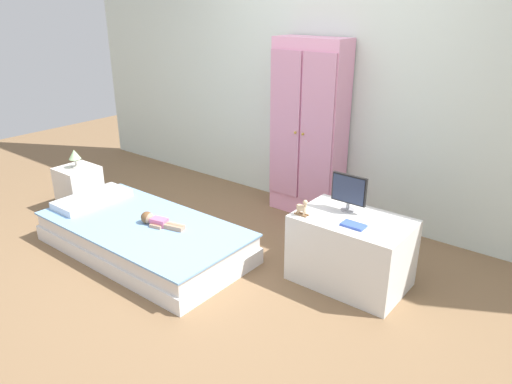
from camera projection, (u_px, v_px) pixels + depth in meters
name	position (u px, v px, depth m)	size (l,w,h in m)	color
ground_plane	(214.00, 274.00, 3.58)	(10.00, 10.00, 0.02)	brown
back_wall	(330.00, 67.00, 4.22)	(6.40, 0.05, 2.70)	silver
bed	(144.00, 237.00, 3.85)	(1.75, 0.88, 0.25)	white
pillow	(93.00, 199.00, 4.18)	(0.32, 0.63, 0.06)	silver
doll	(155.00, 220.00, 3.76)	(0.39, 0.16, 0.10)	#D6668E
nightstand	(79.00, 189.00, 4.59)	(0.34, 0.34, 0.43)	silver
table_lamp	(75.00, 155.00, 4.47)	(0.11, 0.11, 0.18)	#B7B2AD
wardrobe	(309.00, 130.00, 4.33)	(0.67, 0.32, 1.61)	#E599BC
tv_stand	(351.00, 251.00, 3.37)	(0.79, 0.52, 0.51)	silver
tv_monitor	(349.00, 191.00, 3.34)	(0.26, 0.10, 0.27)	#99999E
rocking_horse_toy	(303.00, 208.00, 3.30)	(0.10, 0.04, 0.12)	#8E6642
book_blue	(354.00, 225.00, 3.15)	(0.16, 0.09, 0.02)	blue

